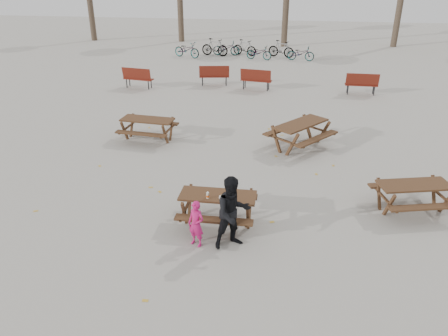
# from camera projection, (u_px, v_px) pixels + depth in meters

# --- Properties ---
(ground) EXTENTS (80.00, 80.00, 0.00)m
(ground) POSITION_uv_depth(u_px,v_px,m) (218.00, 223.00, 10.61)
(ground) COLOR gray
(ground) RESTS_ON ground
(main_picnic_table) EXTENTS (1.80, 1.45, 0.78)m
(main_picnic_table) POSITION_uv_depth(u_px,v_px,m) (218.00, 202.00, 10.36)
(main_picnic_table) COLOR #332112
(main_picnic_table) RESTS_ON ground
(food_tray) EXTENTS (0.18, 0.11, 0.03)m
(food_tray) POSITION_uv_depth(u_px,v_px,m) (223.00, 197.00, 10.13)
(food_tray) COLOR white
(food_tray) RESTS_ON main_picnic_table
(bread_roll) EXTENTS (0.14, 0.06, 0.05)m
(bread_roll) POSITION_uv_depth(u_px,v_px,m) (223.00, 196.00, 10.11)
(bread_roll) COLOR tan
(bread_roll) RESTS_ON food_tray
(soda_bottle) EXTENTS (0.07, 0.07, 0.17)m
(soda_bottle) POSITION_uv_depth(u_px,v_px,m) (208.00, 196.00, 10.09)
(soda_bottle) COLOR silver
(soda_bottle) RESTS_ON main_picnic_table
(child) EXTENTS (0.47, 0.40, 1.08)m
(child) POSITION_uv_depth(u_px,v_px,m) (196.00, 224.00, 9.56)
(child) COLOR #BF1762
(child) RESTS_ON ground
(adult) EXTENTS (1.03, 0.97, 1.69)m
(adult) POSITION_uv_depth(u_px,v_px,m) (233.00, 213.00, 9.41)
(adult) COLOR black
(adult) RESTS_ON ground
(picnic_table_east) EXTENTS (2.07, 1.82, 0.76)m
(picnic_table_east) POSITION_uv_depth(u_px,v_px,m) (412.00, 197.00, 10.96)
(picnic_table_east) COLOR #332112
(picnic_table_east) RESTS_ON ground
(picnic_table_north) EXTENTS (1.95, 1.63, 0.78)m
(picnic_table_north) POSITION_uv_depth(u_px,v_px,m) (148.00, 129.00, 15.33)
(picnic_table_north) COLOR #332112
(picnic_table_north) RESTS_ON ground
(picnic_table_far) EXTENTS (2.54, 2.60, 0.87)m
(picnic_table_far) POSITION_uv_depth(u_px,v_px,m) (300.00, 135.00, 14.70)
(picnic_table_far) COLOR #332112
(picnic_table_far) RESTS_ON ground
(park_bench_row) EXTENTS (12.37, 1.80, 1.03)m
(park_bench_row) POSITION_uv_depth(u_px,v_px,m) (241.00, 79.00, 21.38)
(park_bench_row) COLOR maroon
(park_bench_row) RESTS_ON ground
(bicycle_row) EXTENTS (9.23, 2.40, 1.12)m
(bicycle_row) POSITION_uv_depth(u_px,v_px,m) (241.00, 49.00, 28.49)
(bicycle_row) COLOR black
(bicycle_row) RESTS_ON ground
(fallen_leaves) EXTENTS (11.00, 11.00, 0.01)m
(fallen_leaves) POSITION_uv_depth(u_px,v_px,m) (248.00, 178.00, 12.77)
(fallen_leaves) COLOR gold
(fallen_leaves) RESTS_ON ground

